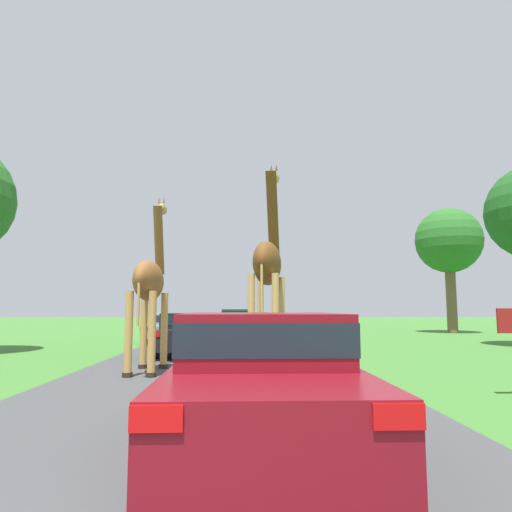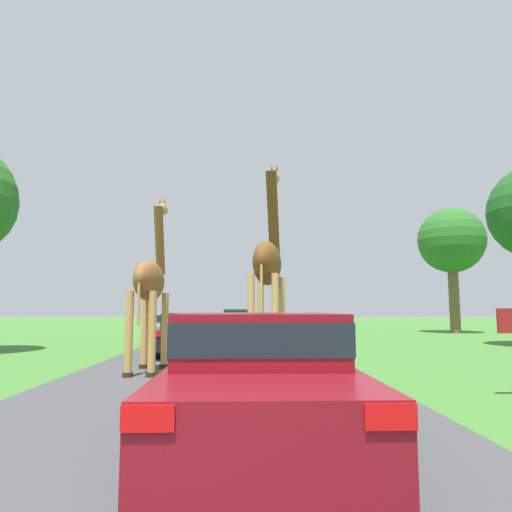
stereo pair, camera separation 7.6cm
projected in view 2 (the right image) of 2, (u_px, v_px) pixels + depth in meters
The scene contains 9 objects.
road at pixel (234, 331), 30.70m from camera, with size 7.00×120.00×0.00m.
giraffe_near_road at pixel (268, 265), 10.46m from camera, with size 0.95×2.67×5.28m.
giraffe_companion at pixel (150, 285), 11.35m from camera, with size 0.79×2.86×4.66m.
car_lead_maroon at pixel (258, 377), 5.06m from camera, with size 1.88×4.42×1.49m.
car_queue_right at pixel (190, 332), 15.53m from camera, with size 1.89×4.45×1.38m.
car_queue_left at pixel (239, 321), 26.55m from camera, with size 1.92×4.29×1.49m.
car_far_ahead at pixel (173, 326), 21.12m from camera, with size 1.87×4.66×1.30m.
car_verge_right at pixel (288, 327), 20.70m from camera, with size 1.81×4.08×1.35m.
tree_left_edge at pixel (451, 242), 29.08m from camera, with size 4.15×4.15×7.94m.
Camera 2 is at (0.58, -1.11, 1.54)m, focal length 32.00 mm.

